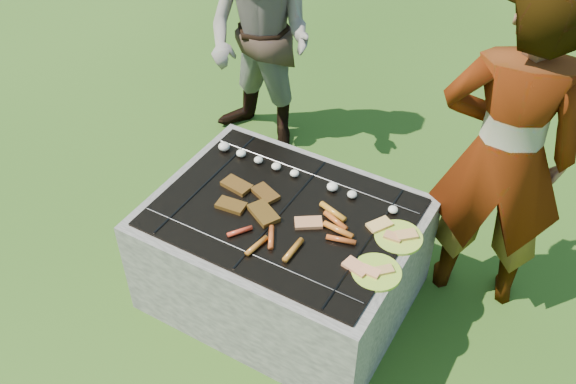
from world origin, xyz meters
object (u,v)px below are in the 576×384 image
at_px(cook, 504,157).
at_px(bystander, 260,39).
at_px(fire_pit, 283,257).
at_px(plate_near, 376,272).
at_px(plate_far, 399,237).

height_order(cook, bystander, cook).
height_order(fire_pit, cook, cook).
bearing_deg(plate_near, cook, 66.37).
height_order(plate_near, bystander, bystander).
height_order(plate_near, cook, cook).
relative_size(fire_pit, plate_near, 4.75).
xyz_separation_m(plate_far, plate_near, (-0.00, -0.25, -0.00)).
relative_size(fire_pit, bystander, 0.82).
xyz_separation_m(plate_far, cook, (0.31, 0.45, 0.30)).
xyz_separation_m(fire_pit, cook, (0.87, 0.57, 0.63)).
bearing_deg(cook, bystander, -32.37).
bearing_deg(plate_far, plate_near, -90.39).
distance_m(fire_pit, bystander, 1.51).
bearing_deg(fire_pit, bystander, 126.35).
bearing_deg(fire_pit, plate_far, 12.44).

